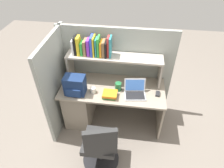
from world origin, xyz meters
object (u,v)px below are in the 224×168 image
object	(u,v)px
laptop	(135,92)
office_chair	(100,148)
computer_mouse	(158,94)
snack_canister	(118,86)
paper_cup	(93,90)
backpack	(75,85)

from	to	relation	value
laptop	office_chair	xyz separation A→B (m)	(-0.40, -0.74, -0.39)
computer_mouse	snack_canister	xyz separation A→B (m)	(-0.59, 0.03, 0.05)
laptop	snack_canister	size ratio (longest dim) A/B	2.63
paper_cup	snack_canister	bearing A→B (deg)	16.57
paper_cup	office_chair	size ratio (longest dim) A/B	0.09
snack_canister	paper_cup	bearing A→B (deg)	-163.43
snack_canister	computer_mouse	bearing A→B (deg)	-3.10
laptop	computer_mouse	distance (m)	0.34
paper_cup	office_chair	bearing A→B (deg)	-72.38
laptop	backpack	distance (m)	0.88
laptop	backpack	bearing A→B (deg)	-174.52
computer_mouse	office_chair	size ratio (longest dim) A/B	0.11
computer_mouse	snack_canister	distance (m)	0.60
backpack	paper_cup	xyz separation A→B (m)	(0.26, 0.04, -0.10)
paper_cup	laptop	bearing A→B (deg)	3.75
laptop	backpack	xyz separation A→B (m)	(-0.87, -0.08, 0.09)
snack_canister	laptop	bearing A→B (deg)	-14.88
office_chair	backpack	bearing A→B (deg)	-69.11
paper_cup	computer_mouse	bearing A→B (deg)	4.55
snack_canister	office_chair	bearing A→B (deg)	-99.79
laptop	computer_mouse	xyz separation A→B (m)	(0.34, 0.04, -0.03)
paper_cup	snack_canister	xyz separation A→B (m)	(0.36, 0.11, 0.02)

